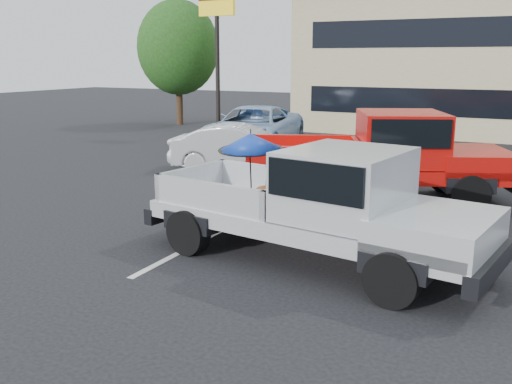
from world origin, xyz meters
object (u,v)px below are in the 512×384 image
Objects in this scene: motel_sign at (217,22)px; silver_sedan at (242,148)px; tree_left at (178,48)px; blue_suv at (253,129)px; red_pickup at (392,153)px; silver_pickup at (331,201)px.

motel_sign is 8.77m from silver_sedan.
tree_left is at bearing 143.13° from motel_sign.
tree_left is 1.47× the size of silver_sedan.
silver_sedan is 0.73× the size of blue_suv.
tree_left is at bearing 116.62° from red_pickup.
tree_left is 17.43m from red_pickup.
blue_suv is (3.05, -2.72, -3.87)m from motel_sign.
silver_pickup reaches higher than blue_suv.
tree_left is at bearing 26.75° from silver_sedan.
motel_sign is at bearing 19.89° from silver_sedan.
red_pickup reaches higher than blue_suv.
red_pickup is 8.16m from blue_suv.
silver_sedan is (-4.91, 6.22, -0.38)m from silver_pickup.
motel_sign is at bearing 135.62° from silver_pickup.
motel_sign reaches higher than silver_sedan.
blue_suv is at bearing -39.07° from tree_left.
tree_left reaches higher than silver_pickup.
blue_suv is (-6.23, 5.27, -0.34)m from red_pickup.
silver_pickup is 7.93m from silver_sedan.
tree_left is 0.92× the size of red_pickup.
silver_pickup is 4.59m from red_pickup.
motel_sign is 1.01× the size of silver_pickup.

